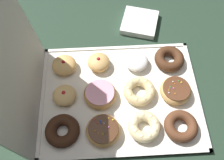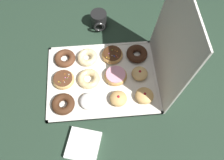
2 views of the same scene
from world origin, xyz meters
The scene contains 16 objects.
ground_plane centered at (0.00, 0.00, 0.00)m, with size 3.00×3.00×0.00m, color #233828.
donut_box centered at (0.00, 0.00, 0.01)m, with size 0.43×0.57×0.01m.
box_lid_open centered at (0.00, 0.31, 0.26)m, with size 0.43×0.52×0.01m, color silver.
chocolate_cake_ring_donut_0 centered at (-0.13, -0.19, 0.03)m, with size 0.11×0.11×0.03m.
sprinkle_donut_1 centered at (0.00, -0.20, 0.03)m, with size 0.11×0.11×0.04m.
chocolate_cake_ring_donut_2 centered at (0.14, -0.20, 0.03)m, with size 0.11×0.11×0.04m.
cruller_donut_3 centered at (-0.13, -0.07, 0.03)m, with size 0.11×0.11×0.04m.
cruller_donut_4 centered at (0.01, -0.07, 0.03)m, with size 0.11×0.11×0.04m.
powdered_filled_donut_5 centered at (0.13, -0.07, 0.03)m, with size 0.09×0.09×0.04m.
sprinkle_donut_6 centered at (-0.13, 0.06, 0.03)m, with size 0.11×0.11×0.04m.
pink_frosted_donut_7 centered at (0.00, 0.07, 0.03)m, with size 0.12×0.12×0.04m.
jelly_filled_donut_8 centered at (0.13, 0.07, 0.03)m, with size 0.08×0.08×0.05m.
chocolate_cake_ring_donut_9 centered at (-0.13, 0.20, 0.03)m, with size 0.11×0.11×0.04m.
jelly_filled_donut_10 centered at (0.00, 0.19, 0.03)m, with size 0.08×0.08×0.05m.
jelly_filled_donut_11 centered at (0.13, 0.20, 0.03)m, with size 0.09×0.09×0.05m.
napkin_stack centered at (0.34, -0.11, 0.01)m, with size 0.14×0.14×0.03m, color white.
Camera 1 is at (-0.39, 0.05, 0.82)m, focal length 40.20 mm.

